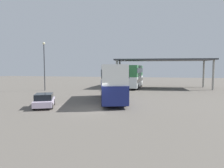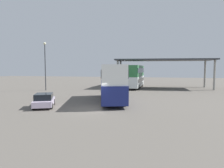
{
  "view_description": "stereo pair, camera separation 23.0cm",
  "coord_description": "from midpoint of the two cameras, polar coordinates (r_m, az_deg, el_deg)",
  "views": [
    {
      "loc": [
        5.83,
        -17.63,
        3.79
      ],
      "look_at": [
        0.44,
        4.83,
        2.0
      ],
      "focal_mm": 32.13,
      "sensor_mm": 36.0,
      "label": 1
    },
    {
      "loc": [
        6.05,
        -17.58,
        3.79
      ],
      "look_at": [
        0.44,
        4.83,
        2.0
      ],
      "focal_mm": 32.13,
      "sensor_mm": 36.0,
      "label": 2
    }
  ],
  "objects": [
    {
      "name": "double_decker_main",
      "position": [
        23.16,
        0.28,
        0.71
      ],
      "size": [
        5.42,
        10.57,
        4.17
      ],
      "rotation": [
        0.0,
        0.0,
        1.87
      ],
      "color": "navy",
      "rests_on": "ground_plane"
    },
    {
      "name": "depot_canopy",
      "position": [
        40.17,
        14.5,
        6.32
      ],
      "size": [
        18.82,
        8.35,
        5.57
      ],
      "rotation": [
        0.0,
        0.0,
        0.1
      ],
      "color": "#33353A",
      "rests_on": "ground_plane"
    },
    {
      "name": "double_decker_mid_row",
      "position": [
        39.56,
        6.68,
        2.38
      ],
      "size": [
        2.57,
        10.67,
        4.38
      ],
      "rotation": [
        0.0,
        0.0,
        1.56
      ],
      "color": "silver",
      "rests_on": "ground_plane"
    },
    {
      "name": "ground_plane",
      "position": [
        18.96,
        -4.52,
        -7.11
      ],
      "size": [
        140.0,
        140.0,
        0.0
      ],
      "primitive_type": "plane",
      "color": "#5D574F"
    },
    {
      "name": "double_decker_near_canopy",
      "position": [
        41.77,
        1.96,
        2.49
      ],
      "size": [
        2.72,
        10.91,
        4.34
      ],
      "rotation": [
        0.0,
        0.0,
        1.59
      ],
      "color": "navy",
      "rests_on": "ground_plane"
    },
    {
      "name": "parked_hatchback",
      "position": [
        20.8,
        -18.45,
        -4.42
      ],
      "size": [
        3.15,
        4.12,
        1.35
      ],
      "rotation": [
        0.0,
        0.0,
        2.01
      ],
      "color": "silver",
      "rests_on": "ground_plane"
    },
    {
      "name": "lamppost_tall",
      "position": [
        36.41,
        -18.33,
        6.36
      ],
      "size": [
        0.44,
        0.44,
        8.26
      ],
      "color": "#33353A",
      "rests_on": "ground_plane"
    }
  ]
}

